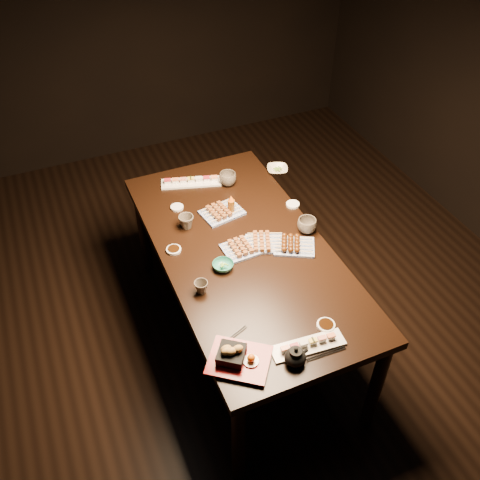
% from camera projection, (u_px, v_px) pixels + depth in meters
% --- Properties ---
extents(ground, '(5.00, 5.00, 0.00)m').
position_uv_depth(ground, '(255.00, 334.00, 3.47)').
color(ground, black).
rests_on(ground, ground).
extents(dining_table, '(1.33, 1.97, 0.75)m').
position_uv_depth(dining_table, '(243.00, 294.00, 3.22)').
color(dining_table, black).
rests_on(dining_table, ground).
extents(sushi_platter_near, '(0.36, 0.13, 0.04)m').
position_uv_depth(sushi_platter_near, '(308.00, 344.00, 2.46)').
color(sushi_platter_near, white).
rests_on(sushi_platter_near, dining_table).
extents(sushi_platter_far, '(0.40, 0.21, 0.05)m').
position_uv_depth(sushi_platter_far, '(191.00, 180.00, 3.42)').
color(sushi_platter_far, white).
rests_on(sushi_platter_far, dining_table).
extents(yakitori_plate_center, '(0.24, 0.18, 0.06)m').
position_uv_depth(yakitori_plate_center, '(244.00, 245.00, 2.95)').
color(yakitori_plate_center, '#828EB6').
rests_on(yakitori_plate_center, dining_table).
extents(yakitori_plate_right, '(0.26, 0.23, 0.05)m').
position_uv_depth(yakitori_plate_right, '(265.00, 241.00, 2.98)').
color(yakitori_plate_right, '#828EB6').
rests_on(yakitori_plate_right, dining_table).
extents(yakitori_plate_left, '(0.27, 0.21, 0.06)m').
position_uv_depth(yakitori_plate_left, '(222.00, 210.00, 3.18)').
color(yakitori_plate_left, '#828EB6').
rests_on(yakitori_plate_left, dining_table).
extents(tsukune_plate, '(0.27, 0.25, 0.06)m').
position_uv_depth(tsukune_plate, '(294.00, 244.00, 2.96)').
color(tsukune_plate, '#828EB6').
rests_on(tsukune_plate, dining_table).
extents(edamame_bowl_green, '(0.14, 0.14, 0.04)m').
position_uv_depth(edamame_bowl_green, '(223.00, 266.00, 2.84)').
color(edamame_bowl_green, '#277862').
rests_on(edamame_bowl_green, dining_table).
extents(edamame_bowl_cream, '(0.17, 0.17, 0.03)m').
position_uv_depth(edamame_bowl_cream, '(277.00, 170.00, 3.52)').
color(edamame_bowl_cream, beige).
rests_on(edamame_bowl_cream, dining_table).
extents(tempura_tray, '(0.35, 0.34, 0.10)m').
position_uv_depth(tempura_tray, '(239.00, 356.00, 2.37)').
color(tempura_tray, black).
rests_on(tempura_tray, dining_table).
extents(teacup_near_left, '(0.10, 0.10, 0.07)m').
position_uv_depth(teacup_near_left, '(201.00, 287.00, 2.70)').
color(teacup_near_left, '#534A3F').
rests_on(teacup_near_left, dining_table).
extents(teacup_mid_right, '(0.15, 0.15, 0.09)m').
position_uv_depth(teacup_mid_right, '(307.00, 225.00, 3.05)').
color(teacup_mid_right, '#534A3F').
rests_on(teacup_mid_right, dining_table).
extents(teacup_far_left, '(0.09, 0.09, 0.08)m').
position_uv_depth(teacup_far_left, '(186.00, 222.00, 3.08)').
color(teacup_far_left, '#534A3F').
rests_on(teacup_far_left, dining_table).
extents(teacup_far_right, '(0.12, 0.12, 0.09)m').
position_uv_depth(teacup_far_right, '(228.00, 179.00, 3.40)').
color(teacup_far_right, '#534A3F').
rests_on(teacup_far_right, dining_table).
extents(teapot, '(0.12, 0.12, 0.10)m').
position_uv_depth(teapot, '(295.00, 355.00, 2.37)').
color(teapot, black).
rests_on(teapot, dining_table).
extents(condiment_bottle, '(0.05, 0.05, 0.13)m').
position_uv_depth(condiment_bottle, '(231.00, 205.00, 3.16)').
color(condiment_bottle, brown).
rests_on(condiment_bottle, dining_table).
extents(sauce_dish_west, '(0.09, 0.09, 0.01)m').
position_uv_depth(sauce_dish_west, '(174.00, 250.00, 2.95)').
color(sauce_dish_west, white).
rests_on(sauce_dish_west, dining_table).
extents(sauce_dish_east, '(0.11, 0.11, 0.01)m').
position_uv_depth(sauce_dish_east, '(293.00, 204.00, 3.26)').
color(sauce_dish_east, white).
rests_on(sauce_dish_east, dining_table).
extents(sauce_dish_se, '(0.11, 0.11, 0.02)m').
position_uv_depth(sauce_dish_se, '(326.00, 325.00, 2.55)').
color(sauce_dish_se, white).
rests_on(sauce_dish_se, dining_table).
extents(sauce_dish_nw, '(0.09, 0.09, 0.01)m').
position_uv_depth(sauce_dish_nw, '(177.00, 207.00, 3.24)').
color(sauce_dish_nw, white).
rests_on(sauce_dish_nw, dining_table).
extents(chopsticks_near, '(0.19, 0.09, 0.01)m').
position_uv_depth(chopsticks_near, '(231.00, 338.00, 2.50)').
color(chopsticks_near, black).
rests_on(chopsticks_near, dining_table).
extents(chopsticks_se, '(0.20, 0.03, 0.01)m').
position_uv_depth(chopsticks_se, '(326.00, 354.00, 2.44)').
color(chopsticks_se, black).
rests_on(chopsticks_se, dining_table).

